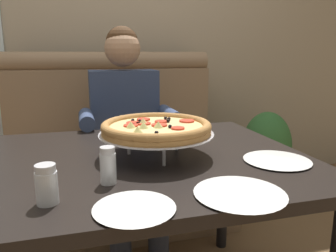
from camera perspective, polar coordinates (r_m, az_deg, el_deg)
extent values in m
cube|color=tan|center=(2.73, -11.06, 18.23)|extent=(6.00, 0.12, 2.80)
cube|color=#937556|center=(2.21, -8.27, -11.30)|extent=(1.45, 0.60, 0.46)
cube|color=#937556|center=(2.45, -9.78, 2.17)|extent=(1.45, 0.18, 0.65)
cylinder|color=#937556|center=(2.41, -10.11, 10.97)|extent=(1.45, 0.14, 0.14)
cube|color=black|center=(1.26, -4.01, -6.10)|extent=(1.22, 1.00, 0.04)
cylinder|color=black|center=(1.80, -24.34, -13.96)|extent=(0.06, 0.06, 0.70)
cylinder|color=black|center=(1.94, 9.59, -11.09)|extent=(0.06, 0.06, 0.70)
cube|color=#2D3342|center=(1.87, -6.56, -5.68)|extent=(0.34, 0.40, 0.15)
cylinder|color=#2D3342|center=(1.76, -8.33, -17.92)|extent=(0.11, 0.11, 0.46)
cylinder|color=#2D3342|center=(1.79, -1.67, -17.22)|extent=(0.11, 0.11, 0.46)
cube|color=#38476B|center=(2.03, -7.68, 1.71)|extent=(0.40, 0.22, 0.56)
cylinder|color=#38476B|center=(1.79, -14.03, 1.15)|extent=(0.08, 0.28, 0.08)
cylinder|color=#38476B|center=(1.86, 0.27, 1.93)|extent=(0.08, 0.28, 0.08)
sphere|color=tan|center=(1.98, -7.95, 13.21)|extent=(0.21, 0.21, 0.21)
sphere|color=#472D19|center=(1.99, -8.02, 14.21)|extent=(0.19, 0.19, 0.19)
cylinder|color=silver|center=(1.13, -0.70, -4.85)|extent=(0.01, 0.01, 0.09)
cylinder|color=silver|center=(1.27, -6.86, -2.99)|extent=(0.01, 0.01, 0.09)
cylinder|color=silver|center=(1.31, 1.52, -2.40)|extent=(0.01, 0.01, 0.09)
torus|color=silver|center=(1.23, -2.04, -1.66)|extent=(0.24, 0.24, 0.01)
cylinder|color=silver|center=(1.22, -2.04, -1.29)|extent=(0.43, 0.43, 0.00)
cylinder|color=#B77F42|center=(1.22, -2.04, -0.79)|extent=(0.41, 0.41, 0.02)
torus|color=#B77F42|center=(1.22, -2.05, 0.08)|extent=(0.41, 0.41, 0.03)
cylinder|color=#E5C17A|center=(1.22, -2.05, -0.15)|extent=(0.35, 0.35, 0.01)
cylinder|color=red|center=(1.24, -4.24, 0.45)|extent=(0.06, 0.06, 0.01)
cylinder|color=red|center=(1.28, -1.22, 0.80)|extent=(0.05, 0.05, 0.01)
cylinder|color=red|center=(1.16, 1.72, -0.38)|extent=(0.05, 0.05, 0.01)
cylinder|color=red|center=(1.26, -6.00, 0.55)|extent=(0.06, 0.06, 0.01)
cylinder|color=red|center=(1.21, -6.49, 0.09)|extent=(0.05, 0.05, 0.01)
cylinder|color=red|center=(1.21, -1.52, 0.17)|extent=(0.06, 0.06, 0.01)
cylinder|color=red|center=(1.29, 3.28, 0.89)|extent=(0.06, 0.06, 0.01)
cylinder|color=red|center=(1.32, -4.30, 1.17)|extent=(0.05, 0.05, 0.01)
sphere|color=black|center=(1.27, 0.01, 0.90)|extent=(0.01, 0.01, 0.01)
sphere|color=black|center=(1.18, 0.35, -0.07)|extent=(0.01, 0.01, 0.01)
sphere|color=black|center=(1.31, 0.17, 1.26)|extent=(0.01, 0.01, 0.01)
sphere|color=black|center=(1.28, -4.94, 0.89)|extent=(0.01, 0.01, 0.01)
sphere|color=black|center=(1.29, -6.17, 0.99)|extent=(0.01, 0.01, 0.01)
sphere|color=black|center=(1.08, -2.02, -1.18)|extent=(0.01, 0.01, 0.01)
sphere|color=black|center=(1.33, -0.44, 1.38)|extent=(0.01, 0.01, 0.01)
cone|color=#CCC675|center=(1.10, -5.31, -0.65)|extent=(0.04, 0.04, 0.02)
cone|color=#CCC675|center=(1.19, -6.50, 0.25)|extent=(0.04, 0.04, 0.02)
cone|color=#CCC675|center=(1.17, -4.29, 0.18)|extent=(0.04, 0.04, 0.02)
cone|color=#CCC675|center=(1.18, -1.70, 0.28)|extent=(0.04, 0.04, 0.02)
cone|color=#CCC675|center=(1.24, -4.27, 0.88)|extent=(0.04, 0.04, 0.02)
cylinder|color=white|center=(0.91, -20.36, -10.08)|extent=(0.06, 0.06, 0.09)
cylinder|color=#A82D19|center=(0.92, -20.25, -11.39)|extent=(0.05, 0.05, 0.04)
cylinder|color=silver|center=(0.89, -20.62, -6.93)|extent=(0.05, 0.05, 0.02)
cylinder|color=white|center=(1.00, -10.39, -7.29)|extent=(0.05, 0.05, 0.09)
cylinder|color=#4C6633|center=(1.01, -10.33, -8.65)|extent=(0.04, 0.04, 0.04)
cylinder|color=silver|center=(0.98, -10.52, -4.17)|extent=(0.04, 0.04, 0.02)
cylinder|color=white|center=(0.94, 12.39, -11.47)|extent=(0.18, 0.18, 0.01)
cone|color=white|center=(0.94, 12.41, -10.97)|extent=(0.26, 0.26, 0.01)
cylinder|color=white|center=(0.85, -5.88, -14.13)|extent=(0.15, 0.15, 0.01)
cone|color=white|center=(0.84, -5.89, -13.58)|extent=(0.21, 0.21, 0.01)
cylinder|color=white|center=(1.25, 18.45, -5.73)|extent=(0.17, 0.17, 0.01)
cone|color=white|center=(1.25, 18.48, -5.34)|extent=(0.24, 0.24, 0.01)
cylinder|color=brown|center=(2.66, 16.33, -10.23)|extent=(0.24, 0.24, 0.22)
ellipsoid|color=#336B33|center=(2.56, 16.78, -3.39)|extent=(0.36, 0.36, 0.52)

